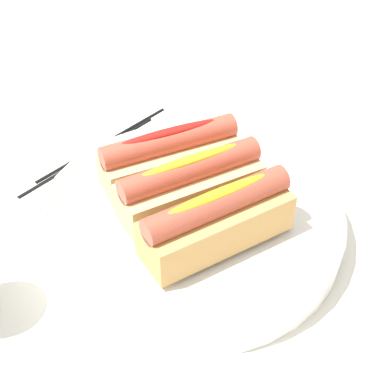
# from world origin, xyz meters

# --- Properties ---
(ground_plane) EXTENTS (2.40, 2.40, 0.00)m
(ground_plane) POSITION_xyz_m (0.00, 0.00, 0.00)
(ground_plane) COLOR silver
(serving_bowl) EXTENTS (0.32, 0.32, 0.04)m
(serving_bowl) POSITION_xyz_m (-0.02, 0.00, 0.02)
(serving_bowl) COLOR white
(serving_bowl) RESTS_ON ground_plane
(hotdog_front) EXTENTS (0.16, 0.08, 0.06)m
(hotdog_front) POSITION_xyz_m (-0.03, -0.05, 0.07)
(hotdog_front) COLOR #DBB270
(hotdog_front) RESTS_ON serving_bowl
(hotdog_back) EXTENTS (0.16, 0.07, 0.06)m
(hotdog_back) POSITION_xyz_m (-0.02, 0.00, 0.07)
(hotdog_back) COLOR #DBB270
(hotdog_back) RESTS_ON serving_bowl
(hotdog_side) EXTENTS (0.15, 0.06, 0.06)m
(hotdog_side) POSITION_xyz_m (-0.01, 0.06, 0.07)
(hotdog_side) COLOR tan
(hotdog_side) RESTS_ON serving_bowl
(chopstick_near) EXTENTS (0.22, 0.05, 0.01)m
(chopstick_near) POSITION_xyz_m (0.00, -0.19, 0.00)
(chopstick_near) COLOR black
(chopstick_near) RESTS_ON ground_plane
(chopstick_far) EXTENTS (0.22, 0.05, 0.01)m
(chopstick_far) POSITION_xyz_m (-0.03, -0.20, 0.00)
(chopstick_far) COLOR black
(chopstick_far) RESTS_ON ground_plane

